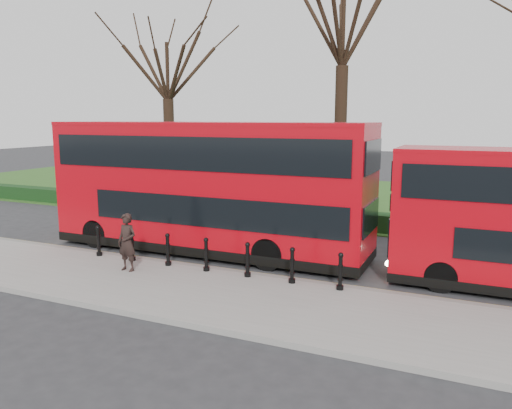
% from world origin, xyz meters
% --- Properties ---
extents(ground, '(120.00, 120.00, 0.00)m').
position_xyz_m(ground, '(0.00, 0.00, 0.00)').
color(ground, '#28282B').
rests_on(ground, ground).
extents(pavement, '(60.00, 4.00, 0.15)m').
position_xyz_m(pavement, '(0.00, -3.00, 0.07)').
color(pavement, gray).
rests_on(pavement, ground).
extents(kerb, '(60.00, 0.25, 0.16)m').
position_xyz_m(kerb, '(0.00, -1.00, 0.07)').
color(kerb, slate).
rests_on(kerb, ground).
extents(grass_verge, '(60.00, 18.00, 0.06)m').
position_xyz_m(grass_verge, '(0.00, 15.00, 0.03)').
color(grass_verge, '#2C521B').
rests_on(grass_verge, ground).
extents(hedge, '(60.00, 0.90, 0.80)m').
position_xyz_m(hedge, '(0.00, 6.80, 0.40)').
color(hedge, black).
rests_on(hedge, ground).
extents(yellow_line_outer, '(60.00, 0.10, 0.01)m').
position_xyz_m(yellow_line_outer, '(0.00, -0.70, 0.01)').
color(yellow_line_outer, yellow).
rests_on(yellow_line_outer, ground).
extents(yellow_line_inner, '(60.00, 0.10, 0.01)m').
position_xyz_m(yellow_line_inner, '(0.00, -0.50, 0.01)').
color(yellow_line_inner, yellow).
rests_on(yellow_line_inner, ground).
extents(tree_left, '(6.82, 6.82, 10.66)m').
position_xyz_m(tree_left, '(-8.00, 10.00, 7.75)').
color(tree_left, black).
rests_on(tree_left, ground).
extents(tree_mid, '(8.49, 8.49, 13.27)m').
position_xyz_m(tree_mid, '(2.00, 10.00, 9.65)').
color(tree_mid, black).
rests_on(tree_mid, ground).
extents(bollard_row, '(8.60, 0.15, 1.00)m').
position_xyz_m(bollard_row, '(0.84, -1.35, 0.65)').
color(bollard_row, black).
rests_on(bollard_row, pavement).
extents(bus_lead, '(11.73, 2.69, 4.67)m').
position_xyz_m(bus_lead, '(-0.51, 1.10, 2.35)').
color(bus_lead, '#AA040F').
rests_on(bus_lead, ground).
extents(pedestrian, '(0.68, 0.47, 1.80)m').
position_xyz_m(pedestrian, '(-1.40, -2.32, 1.05)').
color(pedestrian, black).
rests_on(pedestrian, pavement).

